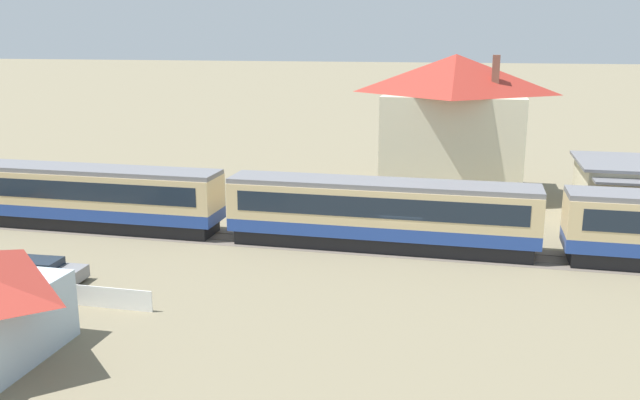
# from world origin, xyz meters

# --- Properties ---
(ground_plane) EXTENTS (600.00, 600.00, 0.00)m
(ground_plane) POSITION_xyz_m (0.00, 0.00, 0.00)
(ground_plane) COLOR #7A7056
(passenger_train) EXTENTS (79.16, 3.16, 4.20)m
(passenger_train) POSITION_xyz_m (-11.14, 0.47, 2.33)
(passenger_train) COLOR #234293
(passenger_train) RESTS_ON ground_plane
(railway_track) EXTENTS (140.54, 3.60, 0.04)m
(railway_track) POSITION_xyz_m (-16.16, 0.47, 0.01)
(railway_track) COLOR #665B51
(railway_track) RESTS_ON ground_plane
(station_house_red_roof) EXTENTS (11.76, 9.61, 11.33)m
(station_house_red_roof) POSITION_xyz_m (2.19, 16.51, 5.85)
(station_house_red_roof) COLOR beige
(station_house_red_roof) RESTS_ON ground_plane
(parked_car_grey) EXTENTS (4.70, 2.01, 1.25)m
(parked_car_grey) POSITION_xyz_m (-18.09, -9.55, 0.61)
(parked_car_grey) COLOR gray
(parked_car_grey) RESTS_ON ground_plane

